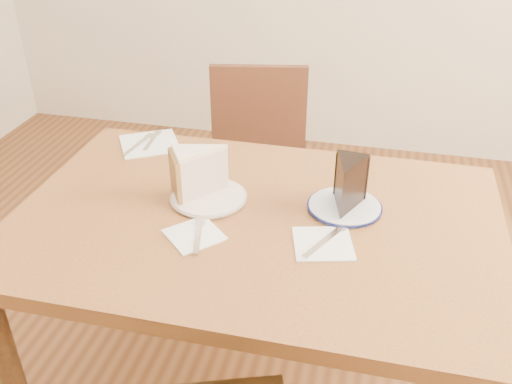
# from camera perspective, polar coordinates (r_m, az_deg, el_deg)

# --- Properties ---
(table) EXTENTS (1.20, 0.80, 0.75)m
(table) POSITION_cam_1_polar(r_m,az_deg,el_deg) (1.47, -0.04, -5.71)
(table) COLOR brown
(table) RESTS_ON ground
(chair_far) EXTENTS (0.50, 0.50, 0.86)m
(chair_far) POSITION_cam_1_polar(r_m,az_deg,el_deg) (2.14, 0.14, 1.66)
(chair_far) COLOR #361B10
(chair_far) RESTS_ON ground
(plate_cream) EXTENTS (0.19, 0.19, 0.01)m
(plate_cream) POSITION_cam_1_polar(r_m,az_deg,el_deg) (1.48, -4.75, -0.53)
(plate_cream) COLOR white
(plate_cream) RESTS_ON table
(plate_navy) EXTENTS (0.18, 0.18, 0.01)m
(plate_navy) POSITION_cam_1_polar(r_m,az_deg,el_deg) (1.45, 8.84, -1.47)
(plate_navy) COLOR white
(plate_navy) RESTS_ON table
(carrot_cake) EXTENTS (0.16, 0.15, 0.11)m
(carrot_cake) POSITION_cam_1_polar(r_m,az_deg,el_deg) (1.47, -5.34, 2.01)
(carrot_cake) COLOR beige
(carrot_cake) RESTS_ON plate_cream
(chocolate_cake) EXTENTS (0.09, 0.12, 0.12)m
(chocolate_cake) POSITION_cam_1_polar(r_m,az_deg,el_deg) (1.41, 9.05, 0.44)
(chocolate_cake) COLOR black
(chocolate_cake) RESTS_ON plate_navy
(napkin_cream) EXTENTS (0.17, 0.17, 0.00)m
(napkin_cream) POSITION_cam_1_polar(r_m,az_deg,el_deg) (1.35, -6.19, -4.28)
(napkin_cream) COLOR white
(napkin_cream) RESTS_ON table
(napkin_navy) EXTENTS (0.16, 0.16, 0.00)m
(napkin_navy) POSITION_cam_1_polar(r_m,az_deg,el_deg) (1.32, 6.73, -5.14)
(napkin_navy) COLOR white
(napkin_navy) RESTS_ON table
(napkin_spare) EXTENTS (0.23, 0.23, 0.00)m
(napkin_spare) POSITION_cam_1_polar(r_m,az_deg,el_deg) (1.79, -10.59, 4.78)
(napkin_spare) COLOR white
(napkin_spare) RESTS_ON table
(fork_cream) EXTENTS (0.05, 0.14, 0.00)m
(fork_cream) POSITION_cam_1_polar(r_m,az_deg,el_deg) (1.34, -5.80, -4.40)
(fork_cream) COLOR silver
(fork_cream) RESTS_ON napkin_cream
(knife_navy) EXTENTS (0.09, 0.16, 0.00)m
(knife_navy) POSITION_cam_1_polar(r_m,az_deg,el_deg) (1.33, 6.95, -4.84)
(knife_navy) COLOR silver
(knife_navy) RESTS_ON napkin_navy
(fork_spare) EXTENTS (0.02, 0.14, 0.00)m
(fork_spare) POSITION_cam_1_polar(r_m,az_deg,el_deg) (1.80, -10.38, 5.06)
(fork_spare) COLOR silver
(fork_spare) RESTS_ON napkin_spare
(knife_spare) EXTENTS (0.04, 0.16, 0.00)m
(knife_spare) POSITION_cam_1_polar(r_m,az_deg,el_deg) (1.78, -11.69, 4.67)
(knife_spare) COLOR white
(knife_spare) RESTS_ON napkin_spare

